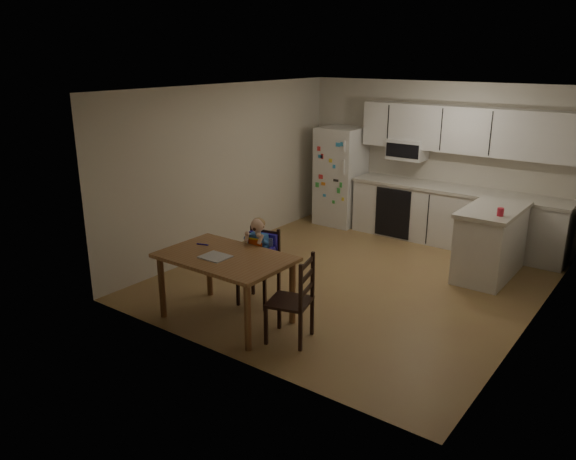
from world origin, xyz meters
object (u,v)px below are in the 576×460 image
(red_cup, at_px, (500,212))
(chair_side, at_px, (298,294))
(dining_table, at_px, (225,264))
(kitchen_island, at_px, (491,242))
(refrigerator, at_px, (341,176))
(chair_booster, at_px, (260,251))

(red_cup, relative_size, chair_side, 0.11)
(dining_table, bearing_deg, red_cup, 52.29)
(kitchen_island, distance_m, dining_table, 3.69)
(red_cup, distance_m, dining_table, 3.52)
(refrigerator, distance_m, chair_side, 4.42)
(refrigerator, height_order, chair_booster, refrigerator)
(dining_table, relative_size, chair_booster, 1.35)
(dining_table, bearing_deg, chair_booster, 90.76)
(red_cup, xyz_separation_m, chair_side, (-1.20, -2.69, -0.48))
(red_cup, height_order, dining_table, red_cup)
(chair_side, bearing_deg, kitchen_island, 145.43)
(refrigerator, height_order, chair_side, refrigerator)
(dining_table, bearing_deg, refrigerator, 103.64)
(red_cup, xyz_separation_m, chair_booster, (-2.15, -2.15, -0.37))
(kitchen_island, bearing_deg, dining_table, -122.18)
(refrigerator, distance_m, red_cup, 3.38)
(red_cup, distance_m, chair_booster, 3.06)
(kitchen_island, xyz_separation_m, chair_side, (-1.02, -3.04, 0.05))
(kitchen_island, height_order, red_cup, red_cup)
(refrigerator, xyz_separation_m, dining_table, (0.98, -4.04, -0.18))
(refrigerator, height_order, kitchen_island, refrigerator)
(refrigerator, xyz_separation_m, chair_booster, (0.97, -3.43, -0.20))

